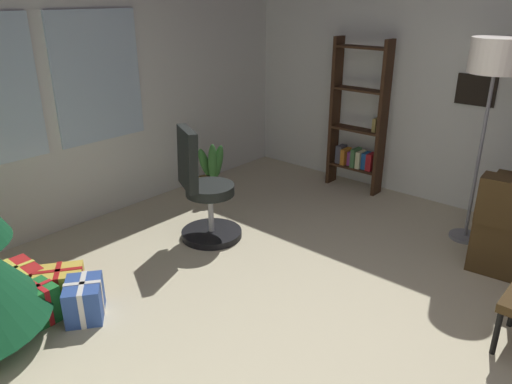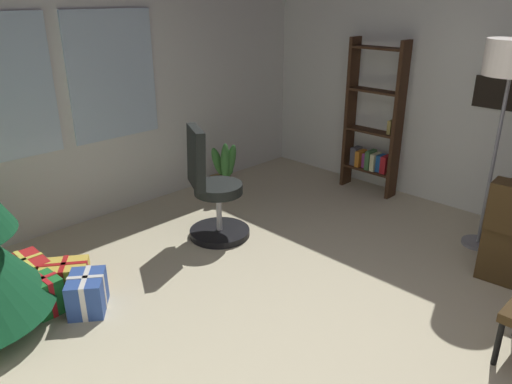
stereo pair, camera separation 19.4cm
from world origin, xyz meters
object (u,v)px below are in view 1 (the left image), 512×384
object	(u,v)px
gift_box_green	(41,303)
floor_lamp	(495,67)
gift_box_gold	(60,286)
bookshelf	(358,126)
potted_plant	(210,175)
office_chair	(204,197)
gift_box_red	(19,283)
gift_box_blue	(84,300)

from	to	relation	value
gift_box_green	floor_lamp	xyz separation A→B (m)	(3.17, -1.78, 1.42)
gift_box_green	gift_box_gold	xyz separation A→B (m)	(0.19, 0.10, -0.00)
gift_box_gold	bookshelf	distance (m)	3.49
gift_box_gold	potted_plant	size ratio (longest dim) A/B	0.67
gift_box_gold	office_chair	bearing A→B (deg)	-2.30
gift_box_red	floor_lamp	xyz separation A→B (m)	(3.15, -2.14, 1.42)
gift_box_red	gift_box_blue	bearing A→B (deg)	-70.05
gift_box_gold	potted_plant	distance (m)	2.23
gift_box_blue	potted_plant	world-z (taller)	potted_plant
gift_box_red	gift_box_gold	xyz separation A→B (m)	(0.18, -0.27, -0.00)
gift_box_gold	office_chair	size ratio (longest dim) A/B	0.39
bookshelf	gift_box_gold	bearing A→B (deg)	172.84
gift_box_blue	gift_box_green	bearing A→B (deg)	138.90
gift_box_blue	office_chair	distance (m)	1.42
office_chair	gift_box_red	bearing A→B (deg)	168.29
gift_box_green	bookshelf	bearing A→B (deg)	-5.25
office_chair	bookshelf	world-z (taller)	bookshelf
floor_lamp	gift_box_red	bearing A→B (deg)	145.76
potted_plant	gift_box_gold	bearing A→B (deg)	-163.43
office_chair	potted_plant	bearing A→B (deg)	43.18
floor_lamp	potted_plant	size ratio (longest dim) A/B	2.88
gift_box_green	office_chair	distance (m)	1.61
gift_box_red	gift_box_blue	world-z (taller)	gift_box_blue
gift_box_blue	potted_plant	bearing A→B (deg)	23.63
bookshelf	potted_plant	distance (m)	1.73
gift_box_gold	gift_box_blue	xyz separation A→B (m)	(0.02, -0.29, 0.00)
office_chair	bookshelf	size ratio (longest dim) A/B	0.62
bookshelf	office_chair	bearing A→B (deg)	169.54
gift_box_blue	floor_lamp	bearing A→B (deg)	-28.29
potted_plant	gift_box_red	bearing A→B (deg)	-171.05
gift_box_red	bookshelf	world-z (taller)	bookshelf
gift_box_green	gift_box_blue	world-z (taller)	gift_box_green
gift_box_red	gift_box_green	world-z (taller)	gift_box_green
gift_box_blue	gift_box_gold	bearing A→B (deg)	94.72
gift_box_gold	potted_plant	world-z (taller)	potted_plant
potted_plant	gift_box_blue	bearing A→B (deg)	-156.37
gift_box_red	gift_box_gold	world-z (taller)	same
gift_box_blue	potted_plant	xyz separation A→B (m)	(2.11, 0.92, 0.12)
gift_box_gold	gift_box_green	bearing A→B (deg)	-153.51
gift_box_green	gift_box_gold	bearing A→B (deg)	26.49
gift_box_red	bookshelf	size ratio (longest dim) A/B	0.20
gift_box_gold	office_chair	world-z (taller)	office_chair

